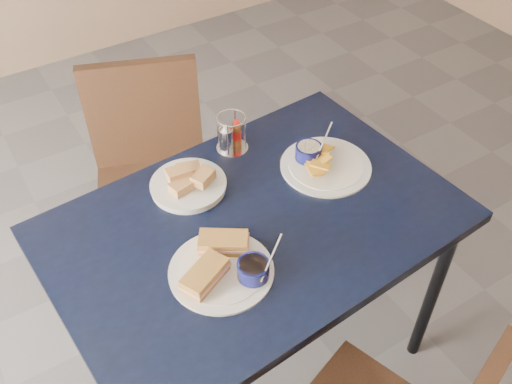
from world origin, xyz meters
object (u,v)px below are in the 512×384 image
chair_far (143,165)px  bread_basket (188,183)px  dining_table (255,234)px  sandwich_plate (224,265)px  condiment_caddy (230,136)px  plantain_plate (320,161)px

chair_far → bread_basket: (0.00, -0.43, 0.24)m
dining_table → sandwich_plate: size_ratio=4.11×
dining_table → chair_far: chair_far is taller
condiment_caddy → dining_table: bearing=-108.1°
sandwich_plate → bread_basket: size_ratio=1.30×
dining_table → chair_far: 0.69m
dining_table → chair_far: size_ratio=1.39×
sandwich_plate → plantain_plate: bearing=24.0°
dining_table → bread_basket: bearing=114.6°
dining_table → sandwich_plate: sandwich_plate is taller
sandwich_plate → condiment_caddy: (0.28, 0.45, 0.03)m
chair_far → bread_basket: bearing=-89.4°
plantain_plate → bread_basket: (-0.43, 0.13, 0.01)m
bread_basket → condiment_caddy: condiment_caddy is taller
plantain_plate → condiment_caddy: 0.32m
bread_basket → plantain_plate: bearing=-17.2°
chair_far → dining_table: bearing=-80.5°
sandwich_plate → condiment_caddy: 0.53m
plantain_plate → sandwich_plate: bearing=-156.0°
dining_table → plantain_plate: plantain_plate is taller
dining_table → condiment_caddy: condiment_caddy is taller
sandwich_plate → dining_table: bearing=34.6°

